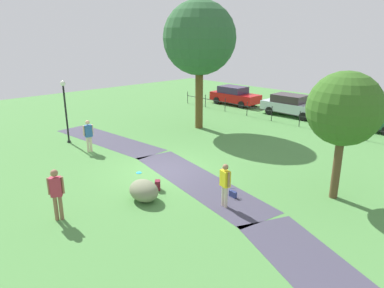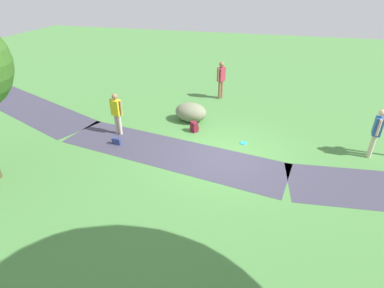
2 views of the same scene
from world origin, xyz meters
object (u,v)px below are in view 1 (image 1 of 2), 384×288
object	(u,v)px
backpack_by_boulder	(157,185)
lawn_boulder	(144,191)
large_shade_tree	(199,39)
passerby_on_path	(88,134)
woman_with_handbag	(225,182)
lamp_post	(65,105)
man_near_boulder	(56,191)
young_tree_near_path	(344,109)
frisbee_on_grass	(139,173)
handbag_on_grass	(233,194)
parked_wagon_silver	(235,95)
parked_sedan_red	(291,105)
parked_hatchback_blue	(370,117)

from	to	relation	value
backpack_by_boulder	lawn_boulder	bearing A→B (deg)	-67.53
large_shade_tree	passerby_on_path	world-z (taller)	large_shade_tree
woman_with_handbag	lamp_post	bearing A→B (deg)	-176.60
backpack_by_boulder	man_near_boulder	bearing A→B (deg)	-95.40
large_shade_tree	young_tree_near_path	bearing A→B (deg)	-17.56
large_shade_tree	man_near_boulder	xyz separation A→B (m)	(5.47, -11.80, -4.58)
large_shade_tree	man_near_boulder	world-z (taller)	large_shade_tree
lawn_boulder	frisbee_on_grass	xyz separation A→B (m)	(-2.36, 1.40, -0.38)
woman_with_handbag	man_near_boulder	bearing A→B (deg)	-123.34
handbag_on_grass	frisbee_on_grass	bearing A→B (deg)	-164.62
large_shade_tree	frisbee_on_grass	distance (m)	10.11
backpack_by_boulder	frisbee_on_grass	size ratio (longest dim) A/B	1.62
woman_with_handbag	frisbee_on_grass	world-z (taller)	woman_with_handbag
large_shade_tree	man_near_boulder	distance (m)	13.79
frisbee_on_grass	parked_wagon_silver	distance (m)	16.81
young_tree_near_path	parked_sedan_red	distance (m)	14.26
lawn_boulder	handbag_on_grass	size ratio (longest dim) A/B	4.35
large_shade_tree	backpack_by_boulder	xyz separation A→B (m)	(5.83, -7.96, -5.44)
lamp_post	large_shade_tree	bearing A→B (deg)	70.92
lamp_post	handbag_on_grass	distance (m)	11.26
large_shade_tree	handbag_on_grass	xyz separation A→B (m)	(8.31, -6.25, -5.49)
backpack_by_boulder	passerby_on_path	bearing A→B (deg)	177.05
young_tree_near_path	parked_wagon_silver	size ratio (longest dim) A/B	1.08
parked_sedan_red	parked_hatchback_blue	distance (m)	5.59
large_shade_tree	parked_hatchback_blue	bearing A→B (deg)	44.95
handbag_on_grass	parked_sedan_red	size ratio (longest dim) A/B	0.07
young_tree_near_path	passerby_on_path	xyz separation A→B (m)	(-11.28, -4.18, -2.42)
backpack_by_boulder	parked_hatchback_blue	xyz separation A→B (m)	(1.93, 15.71, 0.61)
backpack_by_boulder	frisbee_on_grass	xyz separation A→B (m)	(-1.98, 0.48, -0.18)
frisbee_on_grass	parked_sedan_red	bearing A→B (deg)	96.40
young_tree_near_path	woman_with_handbag	distance (m)	4.94
large_shade_tree	handbag_on_grass	bearing A→B (deg)	-36.93
young_tree_near_path	woman_with_handbag	xyz separation A→B (m)	(-2.33, -3.59, -2.47)
man_near_boulder	passerby_on_path	xyz separation A→B (m)	(-5.83, 4.17, -0.07)
large_shade_tree	young_tree_near_path	world-z (taller)	large_shade_tree
lamp_post	frisbee_on_grass	distance (m)	6.88
large_shade_tree	parked_sedan_red	world-z (taller)	large_shade_tree
large_shade_tree	man_near_boulder	size ratio (longest dim) A/B	4.40
large_shade_tree	lawn_boulder	size ratio (longest dim) A/B	5.55
young_tree_near_path	woman_with_handbag	world-z (taller)	young_tree_near_path
lawn_boulder	woman_with_handbag	size ratio (longest dim) A/B	0.88
parked_sedan_red	woman_with_handbag	bearing A→B (deg)	-66.19
parked_wagon_silver	frisbee_on_grass	bearing A→B (deg)	-64.07
passerby_on_path	parked_sedan_red	world-z (taller)	passerby_on_path
young_tree_near_path	man_near_boulder	bearing A→B (deg)	-123.17
parked_wagon_silver	young_tree_near_path	bearing A→B (deg)	-37.58
frisbee_on_grass	parked_sedan_red	size ratio (longest dim) A/B	0.05
lamp_post	passerby_on_path	distance (m)	2.60
large_shade_tree	parked_sedan_red	distance (m)	9.18
lawn_boulder	lamp_post	bearing A→B (deg)	172.58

